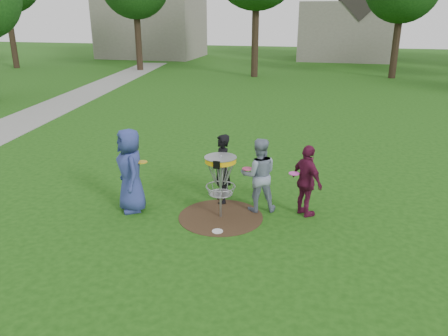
% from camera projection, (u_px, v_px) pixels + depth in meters
% --- Properties ---
extents(ground, '(100.00, 100.00, 0.00)m').
position_uv_depth(ground, '(221.00, 217.00, 9.28)').
color(ground, '#19470F').
rests_on(ground, ground).
extents(dirt_patch, '(1.80, 1.80, 0.01)m').
position_uv_depth(dirt_patch, '(221.00, 217.00, 9.28)').
color(dirt_patch, '#47331E').
rests_on(dirt_patch, ground).
extents(concrete_path, '(7.75, 39.92, 0.02)m').
position_uv_depth(concrete_path, '(41.00, 113.00, 18.81)').
color(concrete_path, '#9E9E99').
rests_on(concrete_path, ground).
extents(player_blue, '(1.01, 1.07, 1.83)m').
position_uv_depth(player_blue, '(130.00, 170.00, 9.33)').
color(player_blue, navy).
rests_on(player_blue, ground).
extents(player_black, '(0.58, 0.68, 1.59)m').
position_uv_depth(player_black, '(222.00, 169.00, 9.77)').
color(player_black, black).
rests_on(player_black, ground).
extents(player_grey, '(0.93, 0.81, 1.63)m').
position_uv_depth(player_grey, '(259.00, 175.00, 9.36)').
color(player_grey, gray).
rests_on(player_grey, ground).
extents(player_maroon, '(0.89, 0.93, 1.55)m').
position_uv_depth(player_maroon, '(307.00, 181.00, 9.12)').
color(player_maroon, '#5E1534').
rests_on(player_maroon, ground).
extents(disc_on_grass, '(0.22, 0.22, 0.02)m').
position_uv_depth(disc_on_grass, '(217.00, 231.00, 8.65)').
color(disc_on_grass, silver).
rests_on(disc_on_grass, ground).
extents(disc_golf_basket, '(0.66, 0.67, 1.38)m').
position_uv_depth(disc_golf_basket, '(221.00, 172.00, 8.94)').
color(disc_golf_basket, '#9EA0A5').
rests_on(disc_golf_basket, ground).
extents(held_discs, '(3.37, 0.81, 0.19)m').
position_uv_depth(held_discs, '(226.00, 167.00, 9.22)').
color(held_discs, gold).
rests_on(held_discs, ground).
extents(house_row, '(44.50, 10.65, 11.62)m').
position_uv_depth(house_row, '(369.00, 12.00, 37.11)').
color(house_row, gray).
rests_on(house_row, ground).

